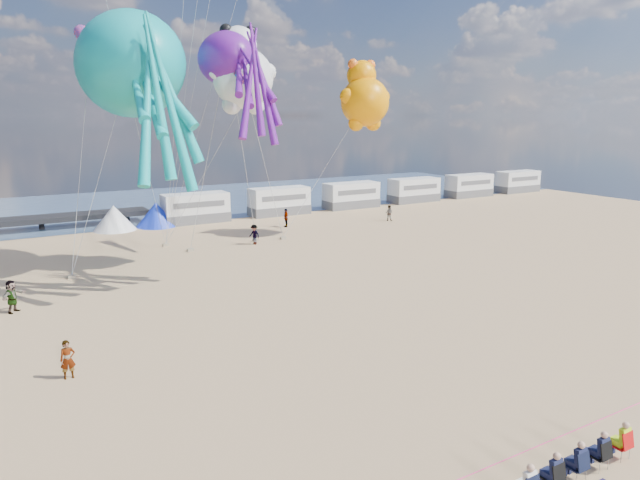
{
  "coord_description": "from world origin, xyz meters",
  "views": [
    {
      "loc": [
        -12.01,
        -15.99,
        10.7
      ],
      "look_at": [
        0.84,
        6.0,
        5.14
      ],
      "focal_mm": 32.0,
      "sensor_mm": 36.0,
      "label": 1
    }
  ],
  "objects_px": {
    "windsock_mid": "(230,64)",
    "kite_panda": "(243,78)",
    "windsock_right": "(250,90)",
    "tent_white": "(114,218)",
    "beachgoer_1": "(389,213)",
    "motorhome_1": "(279,201)",
    "kite_octopus_purple": "(226,59)",
    "motorhome_5": "(518,182)",
    "beachgoer_4": "(12,296)",
    "motorhome_2": "(351,195)",
    "sandbag_b": "(190,250)",
    "sandbag_e": "(166,245)",
    "motorhome_4": "(469,186)",
    "tent_blue": "(156,214)",
    "spectator_row": "(576,460)",
    "beachgoer_3": "(286,218)",
    "standing_person": "(68,360)",
    "beachgoer_2": "(254,235)",
    "sandbag_c": "(283,238)",
    "sandbag_a": "(72,277)",
    "kite_octopus_teal": "(130,65)",
    "windsock_left": "(90,46)",
    "motorhome_0": "(196,208)",
    "kite_teddy_orange": "(365,102)",
    "motorhome_3": "(414,190)"
  },
  "relations": [
    {
      "from": "sandbag_c",
      "to": "kite_panda",
      "type": "distance_m",
      "value": 15.99
    },
    {
      "from": "windsock_mid",
      "to": "kite_panda",
      "type": "bearing_deg",
      "value": 8.22
    },
    {
      "from": "kite_teddy_orange",
      "to": "windsock_mid",
      "type": "xyz_separation_m",
      "value": [
        -14.44,
        -4.94,
        2.23
      ]
    },
    {
      "from": "spectator_row",
      "to": "kite_teddy_orange",
      "type": "relative_size",
      "value": 0.84
    },
    {
      "from": "tent_blue",
      "to": "beachgoer_4",
      "type": "bearing_deg",
      "value": -122.35
    },
    {
      "from": "motorhome_5",
      "to": "beachgoer_4",
      "type": "relative_size",
      "value": 3.56
    },
    {
      "from": "windsock_left",
      "to": "beachgoer_3",
      "type": "bearing_deg",
      "value": 20.35
    },
    {
      "from": "spectator_row",
      "to": "beachgoer_3",
      "type": "distance_m",
      "value": 41.32
    },
    {
      "from": "tent_white",
      "to": "windsock_right",
      "type": "relative_size",
      "value": 0.78
    },
    {
      "from": "motorhome_3",
      "to": "beachgoer_3",
      "type": "bearing_deg",
      "value": -162.62
    },
    {
      "from": "kite_panda",
      "to": "beachgoer_4",
      "type": "bearing_deg",
      "value": -156.4
    },
    {
      "from": "kite_panda",
      "to": "motorhome_0",
      "type": "bearing_deg",
      "value": 96.29
    },
    {
      "from": "motorhome_0",
      "to": "sandbag_e",
      "type": "relative_size",
      "value": 13.2
    },
    {
      "from": "beachgoer_1",
      "to": "sandbag_a",
      "type": "distance_m",
      "value": 32.15
    },
    {
      "from": "beachgoer_3",
      "to": "beachgoer_1",
      "type": "bearing_deg",
      "value": 89.44
    },
    {
      "from": "spectator_row",
      "to": "beachgoer_1",
      "type": "xyz_separation_m",
      "value": [
        21.36,
        37.53,
        0.17
      ]
    },
    {
      "from": "motorhome_3",
      "to": "windsock_left",
      "type": "distance_m",
      "value": 43.78
    },
    {
      "from": "standing_person",
      "to": "windsock_mid",
      "type": "xyz_separation_m",
      "value": [
        12.8,
        13.13,
        13.28
      ]
    },
    {
      "from": "kite_panda",
      "to": "windsock_right",
      "type": "height_order",
      "value": "kite_panda"
    },
    {
      "from": "spectator_row",
      "to": "sandbag_e",
      "type": "height_order",
      "value": "spectator_row"
    },
    {
      "from": "kite_octopus_teal",
      "to": "sandbag_a",
      "type": "bearing_deg",
      "value": 171.85
    },
    {
      "from": "motorhome_3",
      "to": "beachgoer_4",
      "type": "bearing_deg",
      "value": -155.09
    },
    {
      "from": "kite_octopus_teal",
      "to": "kite_panda",
      "type": "height_order",
      "value": "kite_octopus_teal"
    },
    {
      "from": "spectator_row",
      "to": "windsock_mid",
      "type": "relative_size",
      "value": 0.99
    },
    {
      "from": "sandbag_a",
      "to": "sandbag_c",
      "type": "height_order",
      "value": "same"
    },
    {
      "from": "tent_white",
      "to": "beachgoer_3",
      "type": "height_order",
      "value": "tent_white"
    },
    {
      "from": "motorhome_5",
      "to": "sandbag_c",
      "type": "distance_m",
      "value": 45.07
    },
    {
      "from": "standing_person",
      "to": "beachgoer_2",
      "type": "relative_size",
      "value": 0.97
    },
    {
      "from": "sandbag_a",
      "to": "sandbag_c",
      "type": "xyz_separation_m",
      "value": [
        17.85,
        3.9,
        0.0
      ]
    },
    {
      "from": "motorhome_1",
      "to": "kite_octopus_teal",
      "type": "height_order",
      "value": "kite_octopus_teal"
    },
    {
      "from": "sandbag_b",
      "to": "tent_blue",
      "type": "bearing_deg",
      "value": 87.73
    },
    {
      "from": "sandbag_e",
      "to": "sandbag_a",
      "type": "bearing_deg",
      "value": -141.5
    },
    {
      "from": "beachgoer_4",
      "to": "kite_teddy_orange",
      "type": "bearing_deg",
      "value": -32.57
    },
    {
      "from": "tent_blue",
      "to": "motorhome_5",
      "type": "bearing_deg",
      "value": 0.0
    },
    {
      "from": "beachgoer_4",
      "to": "windsock_mid",
      "type": "xyz_separation_m",
      "value": [
        14.39,
        2.78,
        13.18
      ]
    },
    {
      "from": "kite_octopus_teal",
      "to": "windsock_left",
      "type": "distance_m",
      "value": 3.32
    },
    {
      "from": "beachgoer_3",
      "to": "motorhome_0",
      "type": "bearing_deg",
      "value": -122.52
    },
    {
      "from": "motorhome_1",
      "to": "kite_octopus_purple",
      "type": "relative_size",
      "value": 0.67
    },
    {
      "from": "tent_white",
      "to": "beachgoer_1",
      "type": "bearing_deg",
      "value": -19.7
    },
    {
      "from": "spectator_row",
      "to": "windsock_mid",
      "type": "bearing_deg",
      "value": 88.84
    },
    {
      "from": "motorhome_1",
      "to": "kite_octopus_purple",
      "type": "xyz_separation_m",
      "value": [
        -12.69,
        -17.99,
        12.98
      ]
    },
    {
      "from": "motorhome_3",
      "to": "standing_person",
      "type": "xyz_separation_m",
      "value": [
        -44.45,
        -31.73,
        -0.67
      ]
    },
    {
      "from": "kite_octopus_purple",
      "to": "windsock_mid",
      "type": "distance_m",
      "value": 0.71
    },
    {
      "from": "motorhome_2",
      "to": "kite_panda",
      "type": "xyz_separation_m",
      "value": [
        -21.21,
        -18.54,
        11.71
      ]
    },
    {
      "from": "motorhome_1",
      "to": "motorhome_2",
      "type": "xyz_separation_m",
      "value": [
        9.5,
        0.0,
        0.0
      ]
    },
    {
      "from": "standing_person",
      "to": "motorhome_1",
      "type": "bearing_deg",
      "value": 51.58
    },
    {
      "from": "beachgoer_2",
      "to": "spectator_row",
      "type": "bearing_deg",
      "value": -30.27
    },
    {
      "from": "sandbag_b",
      "to": "sandbag_e",
      "type": "height_order",
      "value": "same"
    },
    {
      "from": "kite_panda",
      "to": "windsock_left",
      "type": "xyz_separation_m",
      "value": [
        -8.79,
        5.67,
        2.12
      ]
    },
    {
      "from": "motorhome_4",
      "to": "beachgoer_4",
      "type": "relative_size",
      "value": 3.56
    }
  ]
}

